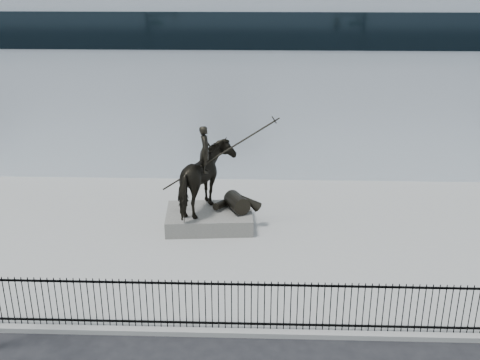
{
  "coord_description": "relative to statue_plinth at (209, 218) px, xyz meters",
  "views": [
    {
      "loc": [
        0.3,
        -11.9,
        9.55
      ],
      "look_at": [
        -0.31,
        6.0,
        2.77
      ],
      "focal_mm": 42.0,
      "sensor_mm": 36.0,
      "label": 1
    }
  ],
  "objects": [
    {
      "name": "statue_plinth",
      "position": [
        0.0,
        0.0,
        0.0
      ],
      "size": [
        3.46,
        2.52,
        0.61
      ],
      "primitive_type": "cube",
      "rotation": [
        0.0,
        0.0,
        0.08
      ],
      "color": "#514E4A",
      "rests_on": "plaza"
    },
    {
      "name": "equestrian_statue",
      "position": [
        0.06,
        0.01,
        1.6
      ],
      "size": [
        4.2,
        2.77,
        3.56
      ],
      "rotation": [
        0.0,
        0.0,
        0.08
      ],
      "color": "black",
      "rests_on": "statue_plinth"
    },
    {
      "name": "plaza",
      "position": [
        1.57,
        -0.85,
        -0.38
      ],
      "size": [
        30.0,
        12.0,
        0.15
      ],
      "primitive_type": "cube",
      "color": "gray",
      "rests_on": "ground"
    },
    {
      "name": "picket_fence",
      "position": [
        1.57,
        -6.6,
        0.45
      ],
      "size": [
        22.1,
        0.1,
        1.5
      ],
      "color": "black",
      "rests_on": "plaza"
    },
    {
      "name": "building",
      "position": [
        1.57,
        12.15,
        4.04
      ],
      "size": [
        44.0,
        14.0,
        9.0
      ],
      "primitive_type": "cube",
      "color": "silver",
      "rests_on": "ground"
    }
  ]
}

